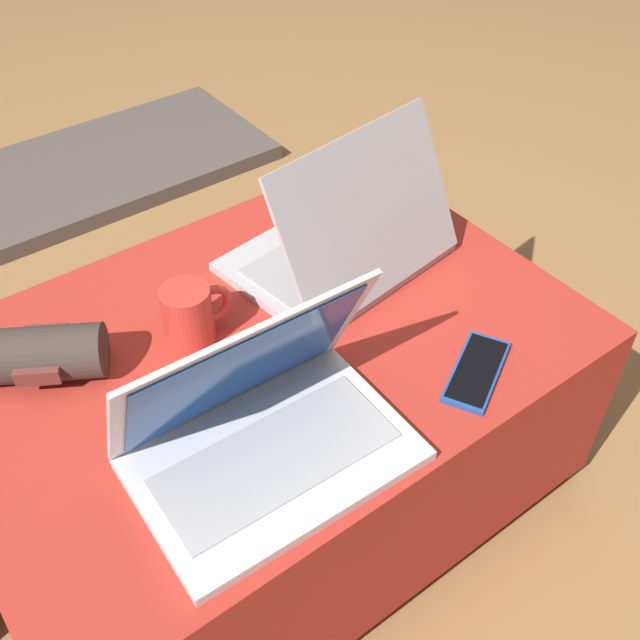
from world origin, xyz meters
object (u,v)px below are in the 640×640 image
Objects in this scene: laptop_near at (263,428)px; coffee_mug at (190,315)px; laptop_far at (345,242)px; cell_phone at (476,371)px; wrist_brace at (43,354)px.

coffee_mug is at bearing 84.21° from laptop_near.
laptop_near is 0.97× the size of laptop_far.
coffee_mug reaches higher than cell_phone.
laptop_far is 2.29× the size of cell_phone.
laptop_near is 0.41m from laptop_far.
laptop_near is at bearing -60.38° from wrist_brace.
laptop_far is at bearing -7.29° from wrist_brace.
cell_phone is at bearing -10.11° from laptop_near.
laptop_near is 1.90× the size of wrist_brace.
cell_phone is 0.44m from coffee_mug.
laptop_far reaches higher than wrist_brace.
wrist_brace is at bearing 121.40° from laptop_near.
coffee_mug reaches higher than wrist_brace.
laptop_far is at bearing 38.37° from laptop_near.
cell_phone is (0.33, -0.07, -0.04)m from laptop_near.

